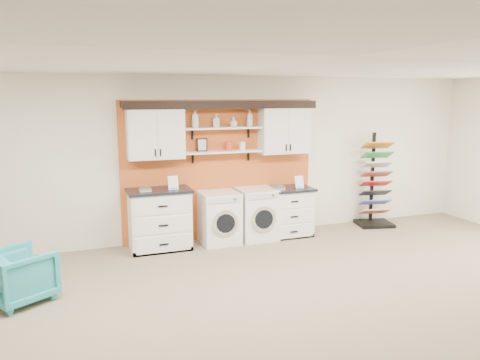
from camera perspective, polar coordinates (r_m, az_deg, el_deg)
name	(u,v)px	position (r m, az deg, el deg)	size (l,w,h in m)	color
floor	(341,346)	(5.03, 12.24, -19.22)	(10.00, 10.00, 0.00)	#7F6C55
ceiling	(353,56)	(4.41, 13.64, 14.48)	(10.00, 10.00, 0.00)	white
wall_back	(219,158)	(8.11, -2.53, 2.70)	(10.00, 10.00, 0.00)	#EEE5CD
accent_panel	(220,170)	(8.11, -2.44, 1.27)	(3.40, 0.07, 2.40)	#BE5320
upper_cabinet_left	(155,133)	(7.60, -10.28, 5.69)	(0.90, 0.35, 0.84)	white
upper_cabinet_right	(284,129)	(8.28, 5.40, 6.16)	(0.90, 0.35, 0.84)	white
shelf_lower	(223,152)	(7.91, -2.10, 3.46)	(1.32, 0.28, 0.03)	white
shelf_upper	(223,128)	(7.87, -2.12, 6.36)	(1.32, 0.28, 0.03)	white
crown_molding	(222,104)	(7.87, -2.17, 9.25)	(3.30, 0.41, 0.13)	black
picture_frame	(202,145)	(7.84, -4.66, 4.30)	(0.18, 0.02, 0.22)	black
canister_red	(228,146)	(7.93, -1.42, 4.17)	(0.11, 0.11, 0.16)	red
canister_cream	(242,146)	(8.01, 0.28, 4.17)	(0.10, 0.10, 0.14)	silver
base_cabinet_left	(160,219)	(7.68, -9.76, -4.75)	(1.01, 0.66, 0.99)	white
base_cabinet_right	(286,211)	(8.37, 5.68, -3.84)	(0.88, 0.66, 0.87)	white
washer	(219,217)	(7.92, -2.55, -4.59)	(0.62, 0.71, 0.87)	white
dryer	(256,214)	(8.14, 2.00, -4.13)	(0.64, 0.71, 0.89)	white
sample_rack	(375,197)	(9.33, 16.10, -1.99)	(0.75, 0.67, 1.77)	black
armchair	(20,276)	(6.33, -25.25, -10.50)	(0.68, 0.70, 0.64)	teal
soap_bottle_a	(195,119)	(7.73, -5.49, 7.45)	(0.11, 0.11, 0.29)	silver
soap_bottle_b	(216,121)	(7.83, -2.90, 7.24)	(0.10, 0.10, 0.22)	silver
soap_bottle_c	(233,122)	(7.93, -0.80, 7.08)	(0.13, 0.13, 0.16)	silver
soap_bottle_d	(250,118)	(8.02, 1.19, 7.54)	(0.11, 0.11, 0.28)	silver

